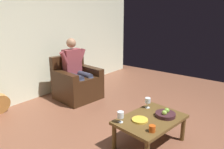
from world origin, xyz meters
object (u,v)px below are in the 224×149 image
object	(u,v)px
fruit_bowl	(165,114)
wine_glass_far	(148,101)
wine_glass_near	(121,115)
candle_jar	(152,129)
person_seated	(76,67)
decorative_dish	(140,120)
coffee_table	(150,122)
armchair	(77,84)

from	to	relation	value
fruit_bowl	wine_glass_far	bearing A→B (deg)	-106.17
wine_glass_near	candle_jar	size ratio (longest dim) A/B	1.86
wine_glass_near	person_seated	bearing A→B (deg)	-116.89
wine_glass_near	decorative_dish	world-z (taller)	wine_glass_near
person_seated	candle_jar	world-z (taller)	person_seated
person_seated	candle_jar	bearing A→B (deg)	74.74
coffee_table	decorative_dish	distance (m)	0.18
coffee_table	wine_glass_far	size ratio (longest dim) A/B	6.45
coffee_table	decorative_dish	world-z (taller)	decorative_dish
person_seated	wine_glass_far	distance (m)	1.89
fruit_bowl	candle_jar	distance (m)	0.48
wine_glass_near	fruit_bowl	size ratio (longest dim) A/B	0.55
wine_glass_far	fruit_bowl	xyz separation A→B (m)	(0.10, 0.33, -0.08)
armchair	wine_glass_far	distance (m)	1.89
coffee_table	decorative_dish	xyz separation A→B (m)	(0.15, -0.08, 0.07)
person_seated	fruit_bowl	world-z (taller)	person_seated
wine_glass_near	candle_jar	world-z (taller)	wine_glass_near
coffee_table	armchair	bearing A→B (deg)	-105.54
wine_glass_near	fruit_bowl	world-z (taller)	wine_glass_near
fruit_bowl	armchair	bearing A→B (deg)	-100.22
wine_glass_near	fruit_bowl	distance (m)	0.65
wine_glass_far	decorative_dish	world-z (taller)	wine_glass_far
armchair	person_seated	xyz separation A→B (m)	(0.00, 0.00, 0.35)
person_seated	wine_glass_near	size ratio (longest dim) A/B	8.43
wine_glass_far	fruit_bowl	world-z (taller)	wine_glass_far
armchair	decorative_dish	xyz separation A→B (m)	(0.72, 1.98, 0.09)
coffee_table	wine_glass_near	distance (m)	0.45
wine_glass_far	candle_jar	world-z (taller)	wine_glass_far
armchair	decorative_dish	world-z (taller)	armchair
armchair	wine_glass_far	size ratio (longest dim) A/B	5.69
wine_glass_far	decorative_dish	xyz separation A→B (m)	(0.42, 0.12, -0.10)
coffee_table	candle_jar	distance (m)	0.36
wine_glass_far	candle_jar	size ratio (longest dim) A/B	1.95
person_seated	decorative_dish	size ratio (longest dim) A/B	5.94
coffee_table	wine_glass_far	world-z (taller)	wine_glass_far
wine_glass_far	candle_jar	bearing A→B (deg)	33.72
decorative_dish	armchair	bearing A→B (deg)	-110.00
wine_glass_near	decorative_dish	distance (m)	0.28
coffee_table	candle_jar	size ratio (longest dim) A/B	12.61
person_seated	coffee_table	bearing A→B (deg)	80.40
coffee_table	candle_jar	world-z (taller)	candle_jar
wine_glass_far	candle_jar	distance (m)	0.69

